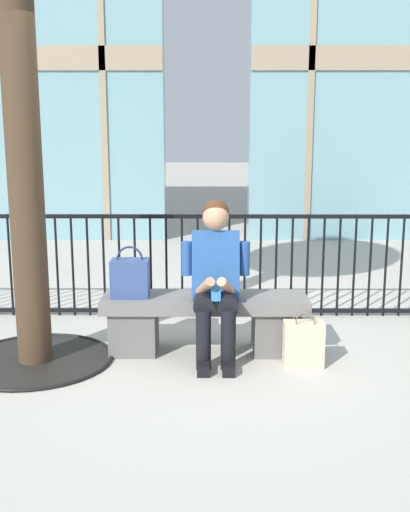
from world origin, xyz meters
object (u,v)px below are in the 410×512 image
object	(u,v)px
handbag_on_bench	(130,277)
stone_bench	(205,318)
seated_person_with_phone	(216,275)
shopping_bag	(303,343)

from	to	relation	value
handbag_on_bench	stone_bench	bearing A→B (deg)	0.99
stone_bench	seated_person_with_phone	size ratio (longest dim) A/B	1.32
seated_person_with_phone	handbag_on_bench	xyz separation A→B (m)	(-0.66, 0.12, -0.05)
seated_person_with_phone	shopping_bag	bearing A→B (deg)	-16.15
stone_bench	handbag_on_bench	distance (m)	0.67
handbag_on_bench	shopping_bag	distance (m)	1.41
stone_bench	seated_person_with_phone	bearing A→B (deg)	-57.58
shopping_bag	seated_person_with_phone	bearing A→B (deg)	163.85
seated_person_with_phone	shopping_bag	size ratio (longest dim) A/B	2.80
seated_person_with_phone	shopping_bag	world-z (taller)	seated_person_with_phone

